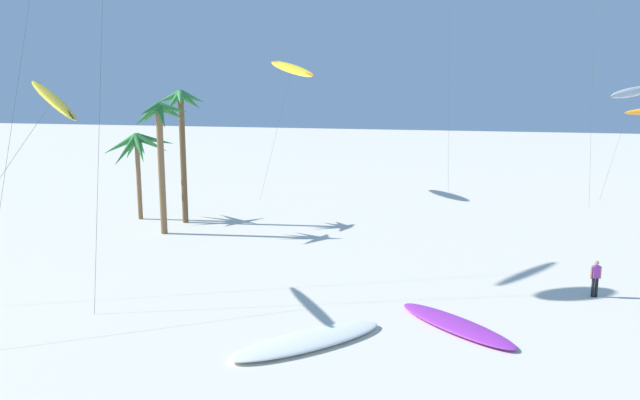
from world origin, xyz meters
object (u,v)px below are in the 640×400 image
at_px(palm_tree_0, 181,116).
at_px(flying_kite_8, 52,99).
at_px(flying_kite_6, 291,69).
at_px(person_foreground_walker, 596,277).
at_px(palm_tree_1, 160,128).
at_px(grounded_kite_0, 308,340).
at_px(grounded_kite_3, 455,324).
at_px(flying_kite_7, 634,92).
at_px(palm_tree_2, 138,149).

relative_size(palm_tree_0, flying_kite_8, 0.88).
bearing_deg(flying_kite_6, person_foreground_walker, -46.62).
xyz_separation_m(palm_tree_1, grounded_kite_0, (14.39, -14.28, -6.75)).
height_order(grounded_kite_3, person_foreground_walker, person_foreground_walker).
relative_size(flying_kite_7, person_foreground_walker, 7.44).
height_order(palm_tree_2, flying_kite_8, flying_kite_8).
bearing_deg(grounded_kite_0, palm_tree_0, 129.70).
bearing_deg(flying_kite_8, flying_kite_6, 89.56).
bearing_deg(palm_tree_2, grounded_kite_0, -44.22).
height_order(palm_tree_0, flying_kite_6, flying_kite_6).
height_order(flying_kite_7, flying_kite_8, flying_kite_7).
xyz_separation_m(flying_kite_7, grounded_kite_3, (-13.64, -41.41, -9.13)).
bearing_deg(grounded_kite_3, flying_kite_6, 119.75).
bearing_deg(person_foreground_walker, palm_tree_2, 162.33).
bearing_deg(flying_kite_6, palm_tree_0, -101.54).
distance_m(palm_tree_1, person_foreground_walker, 26.59).
xyz_separation_m(palm_tree_2, person_foreground_walker, (29.40, -9.37, -4.19)).
distance_m(palm_tree_2, flying_kite_7, 45.91).
height_order(palm_tree_0, grounded_kite_3, palm_tree_0).
distance_m(grounded_kite_3, person_foreground_walker, 8.04).
xyz_separation_m(flying_kite_6, flying_kite_7, (30.50, 11.91, -2.04)).
xyz_separation_m(palm_tree_0, grounded_kite_0, (14.79, -17.82, -7.41)).
relative_size(palm_tree_1, flying_kite_6, 0.69).
relative_size(palm_tree_1, person_foreground_walker, 5.07).
xyz_separation_m(palm_tree_2, flying_kite_7, (37.24, 26.53, 4.14)).
distance_m(palm_tree_2, grounded_kite_3, 28.34).
bearing_deg(palm_tree_1, grounded_kite_0, -44.78).
relative_size(grounded_kite_3, person_foreground_walker, 3.19).
bearing_deg(person_foreground_walker, grounded_kite_0, -141.57).
bearing_deg(palm_tree_0, grounded_kite_0, -50.30).
bearing_deg(palm_tree_0, person_foreground_walker, -19.65).
distance_m(flying_kite_8, grounded_kite_0, 14.95).
bearing_deg(palm_tree_0, flying_kite_6, 78.46).
height_order(flying_kite_6, flying_kite_7, flying_kite_6).
bearing_deg(person_foreground_walker, palm_tree_1, 167.43).
distance_m(palm_tree_0, person_foreground_walker, 28.07).
distance_m(palm_tree_2, grounded_kite_0, 26.30).
distance_m(palm_tree_1, flying_kite_6, 19.05).
bearing_deg(flying_kite_7, flying_kite_8, -125.76).
relative_size(palm_tree_0, person_foreground_walker, 5.53).
relative_size(palm_tree_0, flying_kite_6, 0.75).
distance_m(palm_tree_0, flying_kite_7, 42.91).
distance_m(palm_tree_1, flying_kite_7, 44.93).
height_order(flying_kite_8, grounded_kite_3, flying_kite_8).
distance_m(grounded_kite_0, person_foreground_walker, 13.93).
relative_size(flying_kite_8, grounded_kite_0, 1.80).
distance_m(palm_tree_0, palm_tree_1, 3.62).
distance_m(grounded_kite_0, grounded_kite_3, 5.98).
bearing_deg(flying_kite_8, palm_tree_0, 99.91).
bearing_deg(flying_kite_6, grounded_kite_0, -70.17).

